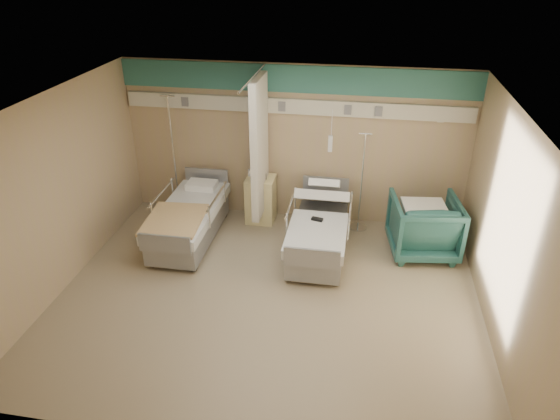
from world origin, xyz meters
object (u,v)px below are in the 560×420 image
object	(u,v)px
iv_stand_right	(359,210)
visitor_armchair	(424,226)
bed_right	(319,235)
bedside_cabinet	(261,199)
bed_left	(190,224)
iv_stand_left	(177,189)

from	to	relation	value
iv_stand_right	visitor_armchair	bearing A→B (deg)	-30.64
bed_right	bedside_cabinet	bearing A→B (deg)	141.95
bed_left	visitor_armchair	bearing A→B (deg)	4.33
bed_right	iv_stand_right	size ratio (longest dim) A/B	1.21
bed_right	bedside_cabinet	distance (m)	1.46
visitor_armchair	iv_stand_left	xyz separation A→B (m)	(-4.43, 0.69, -0.03)
visitor_armchair	bedside_cabinet	bearing A→B (deg)	-20.25
visitor_armchair	iv_stand_right	world-z (taller)	iv_stand_right
bedside_cabinet	iv_stand_right	distance (m)	1.77
bed_right	iv_stand_left	distance (m)	2.93
bed_right	bed_left	distance (m)	2.20
bed_right	bedside_cabinet	xyz separation A→B (m)	(-1.15, 0.90, 0.11)
bed_left	iv_stand_right	world-z (taller)	iv_stand_right
bedside_cabinet	iv_stand_left	size ratio (longest dim) A/B	0.38
bedside_cabinet	iv_stand_left	xyz separation A→B (m)	(-1.61, 0.08, 0.03)
bedside_cabinet	visitor_armchair	size ratio (longest dim) A/B	0.80
bed_right	iv_stand_right	world-z (taller)	iv_stand_right
bed_right	visitor_armchair	bearing A→B (deg)	9.96
bedside_cabinet	visitor_armchair	distance (m)	2.88
bedside_cabinet	visitor_armchair	world-z (taller)	visitor_armchair
bed_left	iv_stand_left	distance (m)	1.14
bed_left	iv_stand_left	xyz separation A→B (m)	(-0.56, 0.98, 0.14)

